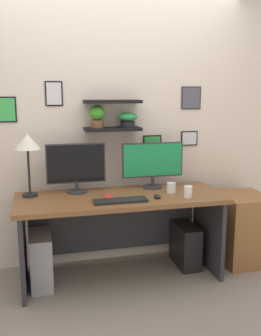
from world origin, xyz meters
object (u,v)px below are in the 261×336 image
Objects in this scene: pen_cup at (188,192)px; keyboard at (120,201)px; monitor_left at (76,166)px; coffee_mug at (171,188)px; drawer_cabinet at (242,228)px; computer_tower_left at (41,260)px; monitor_right at (153,163)px; computer_mouse at (157,196)px; desk_lamp at (27,145)px; computer_tower_right at (185,245)px; cell_phone at (109,197)px; desk at (119,217)px.

keyboard is at bearing 178.74° from pen_cup.
monitor_left is 5.81× the size of coffee_mug.
drawer_cabinet reaches higher than computer_tower_left.
pen_cup is 1.38m from computer_tower_left.
computer_mouse is (-0.07, -0.35, -0.22)m from monitor_right.
drawer_cabinet is (1.97, -0.14, -0.86)m from desk_lamp.
pen_cup is at bearing -110.46° from computer_tower_right.
cell_phone is at bearing -177.36° from drawer_cabinet.
desk_lamp is at bearing -178.13° from monitor_right.
computer_mouse is at bearing -16.96° from desk_lamp.
computer_mouse is at bearing -142.25° from coffee_mug.
desk_lamp reaches higher than cell_phone.
computer_mouse is at bearing 6.26° from keyboard.
monitor_left reaches higher than computer_mouse.
keyboard reaches higher than computer_tower_left.
desk_lamp is 1.72m from computer_tower_right.
monitor_right is 0.60m from keyboard.
drawer_cabinet is at bearing -0.60° from desk.
computer_tower_right is (0.19, 0.10, -0.60)m from coffee_mug.
cell_phone is 0.57m from coffee_mug.
pen_cup is at bearing -15.75° from desk_lamp.
monitor_right is at bearing 24.39° from desk.
desk is at bearing 172.64° from coffee_mug.
coffee_mug is at bearing -64.05° from monitor_right.
monitor_right is 6.43× the size of computer_mouse.
computer_tower_right is (1.40, -0.09, -0.99)m from desk_lamp.
computer_tower_left is (-1.15, 0.03, -0.57)m from coffee_mug.
computer_mouse reaches higher than cell_phone.
desk_lamp is (-0.72, 0.35, 0.43)m from keyboard.
monitor_right is at bearing 115.95° from coffee_mug.
monitor_left is 5.81× the size of computer_mouse.
coffee_mug is at bearing 114.49° from pen_cup.
cell_phone is 1.39m from drawer_cabinet.
desk_lamp is at bearing 176.42° from computer_tower_right.
monitor_right is 0.57m from cell_phone.
pen_cup is (0.58, -0.01, 0.04)m from keyboard.
desk_lamp is 1.18× the size of computer_tower_left.
keyboard is 0.66× the size of drawer_cabinet.
desk reaches higher than drawer_cabinet.
coffee_mug is (0.11, -0.22, -0.19)m from monitor_right.
cell_phone is 0.67m from pen_cup.
monitor_right is 1.10m from drawer_cabinet.
coffee_mug is 0.63m from computer_tower_right.
computer_tower_left is at bearing 178.69° from coffee_mug.
coffee_mug is at bearing -7.36° from desk.
desk is at bearing 179.40° from drawer_cabinet.
keyboard is 4.89× the size of computer_mouse.
pen_cup is (0.54, -0.24, 0.25)m from desk.
desk is 0.59m from monitor_right.
monitor_left is 0.97× the size of desk_lamp.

